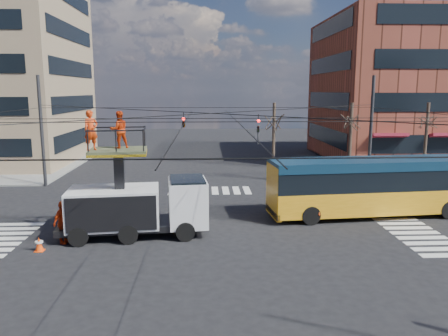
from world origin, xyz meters
The scene contains 13 objects.
ground centered at (0.00, 0.00, 0.00)m, with size 120.00×120.00×0.00m, color black.
sidewalk_ne centered at (21.00, 21.00, 0.06)m, with size 18.00×18.00×0.12m, color slate.
crosswalks centered at (0.00, 0.00, 0.01)m, with size 22.40×22.40×0.02m, color silver, non-canonical shape.
building_ne centered at (21.98, 23.98, 7.00)m, with size 20.06×16.06×14.00m.
overhead_network centered at (-0.07, 0.40, 4.29)m, with size 24.24×24.24×8.00m.
tree_a centered at (5.00, 13.50, 4.63)m, with size 2.00×2.00×6.00m.
tree_b centered at (11.00, 13.50, 4.63)m, with size 2.00×2.00×6.00m.
tree_c centered at (17.00, 13.50, 4.63)m, with size 2.00×2.00×6.00m.
utility_truck centered at (-3.55, 0.64, 2.01)m, with size 7.20×3.22×6.05m.
city_bus centered at (9.25, 3.50, 1.72)m, with size 12.26×3.74×3.20m.
traffic_cone centered at (-7.57, -1.32, 0.32)m, with size 0.36×0.36×0.64m, color #FF460A.
worker_ground centered at (-6.82, -0.35, 1.00)m, with size 1.17×0.49×1.99m, color red.
flagger centered at (5.50, 2.29, 0.82)m, with size 1.06×0.61×1.63m, color #EC490E.
Camera 1 is at (-0.30, -19.79, 6.92)m, focal length 35.00 mm.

